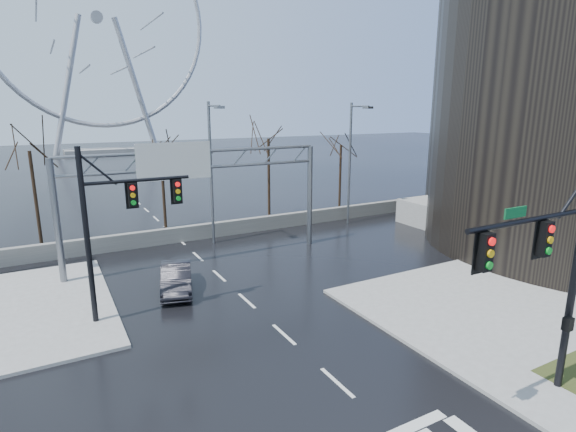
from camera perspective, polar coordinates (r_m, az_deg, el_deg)
ground at (r=17.14m, az=6.25°, el=-20.28°), size 260.00×260.00×0.00m
sidewalk_right_ext at (r=24.70m, az=23.13°, el=-10.13°), size 12.00×10.00×0.15m
barrier_wall at (r=33.86m, az=-13.48°, el=-2.26°), size 52.00×0.50×1.10m
signal_mast_near at (r=16.14m, az=30.69°, el=-5.15°), size 5.52×0.41×8.00m
signal_mast_far at (r=21.20m, az=-21.32°, el=-0.20°), size 4.72×0.41×8.00m
sign_gantry at (r=28.04m, az=-11.94°, el=4.30°), size 16.36×0.40×7.60m
streetlight_mid at (r=31.69m, az=-9.60°, el=6.71°), size 0.50×2.55×10.00m
streetlight_right at (r=37.38m, az=8.18°, el=7.76°), size 0.50×2.55×10.00m
tree_left at (r=35.25m, az=-29.86°, el=5.94°), size 3.75×3.75×7.50m
tree_center at (r=37.28m, az=-15.74°, el=6.28°), size 3.25×3.25×6.50m
tree_right at (r=39.27m, az=-2.49°, el=8.64°), size 3.90×3.90×7.80m
tree_far_right at (r=43.88m, az=6.72°, el=8.01°), size 3.40×3.40×6.80m
ferris_wheel at (r=108.69m, az=-23.04°, el=21.24°), size 45.00×6.00×50.91m
car at (r=24.87m, az=-13.99°, el=-7.63°), size 2.66×4.66×1.45m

